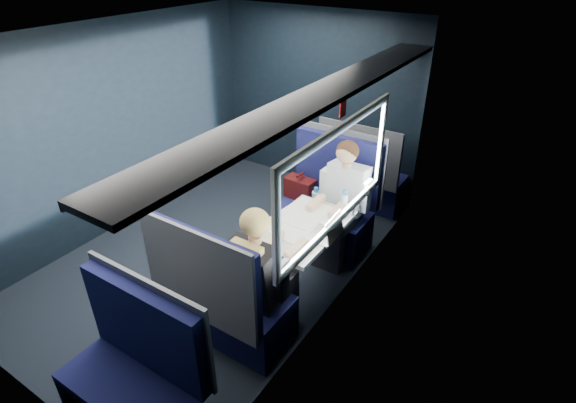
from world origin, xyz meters
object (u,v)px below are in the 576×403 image
Objects in this scene: table at (300,233)px; seat_bay_near at (326,208)px; bottle_small at (344,203)px; cup at (351,210)px; laptop at (328,232)px; man at (342,197)px; seat_bay_far at (225,302)px; woman at (261,271)px; seat_row_back at (136,383)px; seat_row_front at (362,177)px.

table is 0.93m from seat_bay_near.
bottle_small is (0.42, -0.46, 0.42)m from seat_bay_near.
laptop is at bearing -89.74° from cup.
man is 4.34× the size of laptop.
table is 0.70m from man.
cup is (-0.00, 0.44, -0.01)m from laptop.
bottle_small is at bearing 72.55° from seat_bay_far.
bottle_small is (0.16, -0.28, 0.13)m from man.
table is 0.52m from cup.
seat_bay_far is 0.95× the size of woman.
seat_bay_near is 2.67m from seat_row_back.
seat_bay_near reaches higher than laptop.
man is 14.28× the size of cup.
man is at bearing 107.64° from laptop.
woman reaches higher than seat_row_front.
seat_row_front is at bearing 90.00° from seat_bay_far.
man is (0.07, 0.70, 0.06)m from table.
seat_row_back is (0.00, -0.92, -0.00)m from seat_bay_far.
seat_row_front is 4.85× the size of bottle_small.
table is 0.76× the size of man.
seat_bay_far is at bearing -90.00° from seat_row_front.
seat_bay_near is 5.26× the size of bottle_small.
woman is at bearing 33.82° from seat_bay_far.
seat_bay_far is 0.92m from seat_row_back.
seat_row_back reaches higher than table.
seat_bay_far is at bearing -110.44° from cup.
laptop is at bearing 71.07° from woman.
seat_bay_far is at bearing -107.45° from bottle_small.
man is 1.41m from woman.
seat_row_back is 2.29m from cup.
bottle_small is 0.10m from cup.
woman is at bearing -84.30° from seat_row_front.
seat_bay_far is 1.05m from laptop.
man reaches higher than seat_row_back.
man is 0.37m from cup.
seat_row_front is 1.50m from bottle_small.
seat_row_front is 3.81× the size of laptop.
seat_bay_near and seat_bay_far have the same top height.
woman is 14.28× the size of cup.
seat_bay_near is 1.75m from seat_bay_far.
seat_row_back is 0.88× the size of woman.
seat_bay_near is at bearing -90.93° from seat_row_front.
man is 5.52× the size of bottle_small.
seat_row_back is at bearing -95.80° from table.
table is 1.82m from seat_row_front.
laptop is 3.29× the size of cup.
man reaches higher than seat_row_front.
woman is at bearing -80.49° from seat_bay_near.
seat_bay_far is at bearing -99.03° from man.
bottle_small is at bearing 178.67° from cup.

